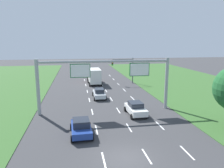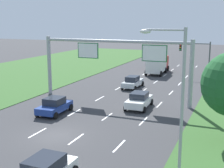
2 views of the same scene
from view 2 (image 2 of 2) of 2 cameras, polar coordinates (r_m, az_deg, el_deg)
name	(u,v)px [view 2 (image 2 of 2)]	position (r m, az deg, el deg)	size (l,w,h in m)	color
ground_plane	(56,136)	(25.02, -10.13, -9.32)	(200.00, 200.00, 0.00)	#38383A
lane_dashes_inner_left	(100,98)	(35.89, -2.27, -2.66)	(0.14, 62.40, 0.01)	white
lane_dashes_inner_right	(128,101)	(34.63, 3.02, -3.21)	(0.14, 62.40, 0.01)	white
lane_dashes_slip	(159,105)	(33.69, 8.66, -3.75)	(0.14, 62.40, 0.01)	white
car_lead_silver	(133,82)	(41.45, 3.80, 0.37)	(1.97, 4.41, 1.58)	silver
car_mid_lane	(55,106)	(30.53, -10.47, -3.91)	(2.27, 4.16, 1.59)	navy
car_far_ahead	(139,100)	(32.05, 4.97, -2.97)	(2.26, 4.23, 1.61)	white
box_truck	(158,63)	(52.93, 8.33, 3.82)	(2.79, 7.42, 3.33)	#B21E19
sign_gantry	(115,57)	(34.26, 0.60, 4.93)	(17.24, 0.44, 7.00)	#9EA0A5
traffic_light_mast	(197,53)	(50.60, 15.24, 5.57)	(4.76, 0.49, 5.60)	#47494F
street_lamp	(176,90)	(17.53, 11.60, -1.11)	(2.61, 0.32, 8.50)	#9EA0A5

